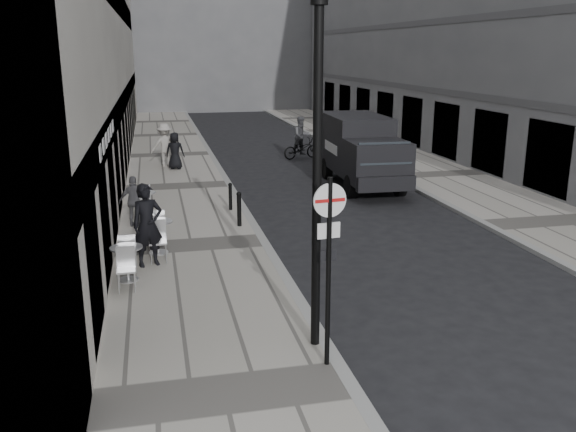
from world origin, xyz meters
name	(u,v)px	position (x,y,z in m)	size (l,w,h in m)	color
sidewalk	(178,187)	(-2.00, 18.00, 0.06)	(4.00, 60.00, 0.12)	#A39D93
far_sidewalk	(437,175)	(9.00, 18.00, 0.06)	(4.00, 60.00, 0.12)	#A39D93
walking_man	(148,225)	(-3.11, 8.93, 1.15)	(0.75, 0.49, 2.05)	black
sign_post	(329,248)	(-0.20, 3.24, 2.19)	(0.55, 0.12, 3.23)	black
lamppost	(317,156)	(-0.20, 4.01, 3.55)	(0.28, 0.28, 6.16)	black
bollard_near	(239,210)	(-0.45, 11.90, 0.61)	(0.13, 0.13, 0.99)	black
bollard_far	(230,197)	(-0.46, 13.88, 0.54)	(0.11, 0.11, 0.85)	black
panel_van	(361,147)	(5.13, 17.01, 1.54)	(2.39, 5.90, 2.74)	black
cyclist	(301,142)	(4.35, 23.63, 0.82)	(2.05, 1.16, 2.10)	black
pedestrian_a	(135,201)	(-3.50, 12.58, 0.88)	(0.90, 0.37, 1.53)	#525256
pedestrian_b	(165,145)	(-2.35, 22.36, 1.09)	(1.26, 0.72, 1.95)	#ABA49E
pedestrian_c	(175,151)	(-1.93, 21.57, 0.94)	(0.80, 0.52, 1.64)	black
cafe_table_near	(145,202)	(-3.23, 13.68, 0.58)	(0.71, 1.60, 0.91)	silver
cafe_table_mid	(127,260)	(-3.60, 7.97, 0.60)	(0.74, 1.68, 0.96)	silver
cafe_table_far	(158,234)	(-2.89, 9.81, 0.64)	(0.80, 1.81, 1.03)	silver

